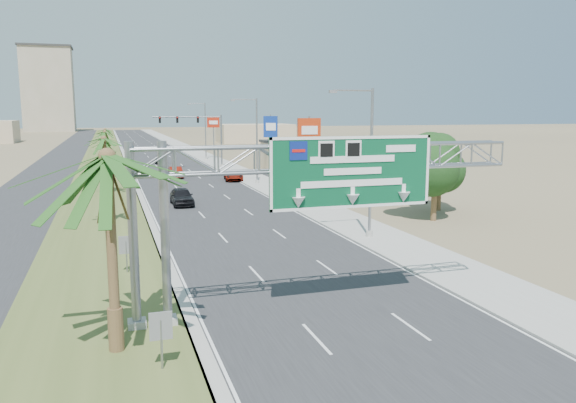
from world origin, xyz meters
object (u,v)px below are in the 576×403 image
(sign_gantry, at_px, (314,171))
(signal_mast, at_px, (208,136))
(car_far, at_px, (161,160))
(pole_sign_red_far, at_px, (213,125))
(store_building, at_px, (327,155))
(pole_sign_blue, at_px, (271,129))
(car_left_lane, at_px, (182,197))
(car_right_lane, at_px, (233,176))
(car_mid_lane, at_px, (176,172))
(pole_sign_red_near, at_px, (309,134))
(palm_near, at_px, (107,159))

(sign_gantry, height_order, signal_mast, signal_mast)
(signal_mast, xyz_separation_m, car_far, (-6.11, 10.34, -4.20))
(car_far, height_order, pole_sign_red_far, pole_sign_red_far)
(store_building, relative_size, pole_sign_blue, 2.24)
(store_building, height_order, car_left_lane, store_building)
(car_right_lane, relative_size, car_far, 1.05)
(pole_sign_red_far, bearing_deg, car_mid_lane, -109.90)
(pole_sign_red_far, bearing_deg, car_far, -146.05)
(car_mid_lane, distance_m, car_right_lane, 8.29)
(pole_sign_blue, bearing_deg, signal_mast, 139.76)
(sign_gantry, height_order, car_left_lane, sign_gantry)
(pole_sign_red_near, bearing_deg, palm_near, -120.00)
(car_mid_lane, relative_size, car_right_lane, 0.92)
(car_left_lane, height_order, pole_sign_red_far, pole_sign_red_far)
(car_far, distance_m, pole_sign_red_far, 13.26)
(palm_near, distance_m, pole_sign_red_near, 38.87)
(pole_sign_blue, xyz_separation_m, pole_sign_red_far, (-3.87, 23.74, -0.01))
(car_right_lane, xyz_separation_m, pole_sign_red_far, (3.63, 33.04, 5.35))
(palm_near, distance_m, pole_sign_blue, 61.50)
(palm_near, bearing_deg, pole_sign_blue, 68.84)
(pole_sign_red_near, bearing_deg, car_left_lane, -170.47)
(pole_sign_red_near, height_order, pole_sign_red_far, pole_sign_red_near)
(car_right_lane, height_order, car_far, car_right_lane)
(car_mid_lane, xyz_separation_m, pole_sign_red_far, (10.07, 27.83, 5.29))
(sign_gantry, relative_size, car_right_lane, 3.59)
(palm_near, bearing_deg, signal_mast, 77.34)
(car_mid_lane, bearing_deg, car_left_lane, -96.77)
(pole_sign_blue, bearing_deg, car_left_lane, -121.61)
(car_far, bearing_deg, pole_sign_blue, -42.67)
(store_building, bearing_deg, pole_sign_red_far, 119.14)
(sign_gantry, xyz_separation_m, pole_sign_red_near, (11.29, 31.73, 0.18))
(store_building, bearing_deg, car_left_lane, -133.20)
(sign_gantry, bearing_deg, car_left_lane, 93.64)
(car_right_lane, xyz_separation_m, car_far, (-6.44, 26.27, -0.00))
(palm_near, relative_size, pole_sign_blue, 1.04)
(car_mid_lane, height_order, car_far, car_mid_lane)
(pole_sign_red_near, xyz_separation_m, pole_sign_blue, (2.77, 23.69, -0.23))
(sign_gantry, bearing_deg, signal_mast, 84.26)
(sign_gantry, distance_m, car_left_lane, 30.04)
(palm_near, distance_m, store_building, 66.04)
(car_mid_lane, bearing_deg, car_far, 88.42)
(palm_near, xyz_separation_m, pole_sign_red_near, (19.43, 33.65, -0.69))
(signal_mast, bearing_deg, store_building, -19.54)
(signal_mast, bearing_deg, car_mid_lane, -119.74)
(sign_gantry, bearing_deg, car_right_lane, 81.90)
(car_mid_lane, bearing_deg, sign_gantry, -91.68)
(car_mid_lane, bearing_deg, signal_mast, 58.71)
(car_far, distance_m, pole_sign_blue, 22.60)
(store_building, bearing_deg, car_mid_lane, -168.33)
(signal_mast, distance_m, car_far, 12.73)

